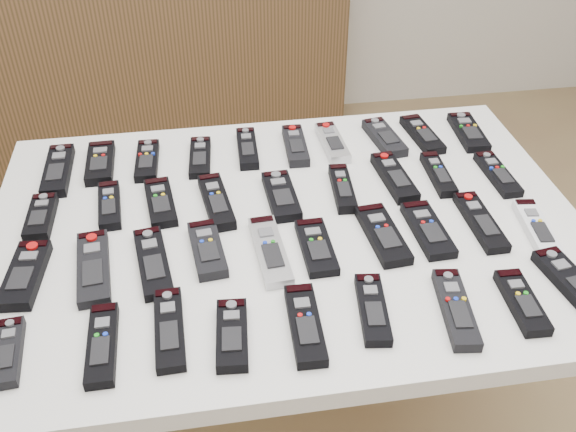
{
  "coord_description": "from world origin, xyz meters",
  "views": [
    {
      "loc": [
        -0.23,
        -1.01,
        1.62
      ],
      "look_at": [
        -0.06,
        0.04,
        0.8
      ],
      "focal_mm": 40.0,
      "sensor_mm": 36.0,
      "label": 1
    }
  ],
  "objects": [
    {
      "name": "remote_37",
      "position": [
        0.43,
        -0.24,
        0.79
      ],
      "size": [
        0.08,
        0.19,
        0.02
      ],
      "primitive_type": "cube",
      "rotation": [
        0.0,
        0.0,
        0.14
      ],
      "color": "black",
      "rests_on": "table"
    },
    {
      "name": "remote_15",
      "position": [
        0.08,
        0.13,
        0.79
      ],
      "size": [
        0.05,
        0.17,
        0.02
      ],
      "primitive_type": "cube",
      "rotation": [
        0.0,
        0.0,
        -0.07
      ],
      "color": "black",
      "rests_on": "table"
    },
    {
      "name": "remote_17",
      "position": [
        0.31,
        0.15,
        0.79
      ],
      "size": [
        0.05,
        0.17,
        0.02
      ],
      "primitive_type": "cube",
      "rotation": [
        0.0,
        0.0,
        -0.04
      ],
      "color": "black",
      "rests_on": "table"
    },
    {
      "name": "remote_12",
      "position": [
        -0.33,
        0.14,
        0.79
      ],
      "size": [
        0.07,
        0.17,
        0.02
      ],
      "primitive_type": "cube",
      "rotation": [
        0.0,
        0.0,
        0.12
      ],
      "color": "black",
      "rests_on": "table"
    },
    {
      "name": "remote_5",
      "position": [
        0.0,
        0.33,
        0.79
      ],
      "size": [
        0.06,
        0.17,
        0.02
      ],
      "primitive_type": "cube",
      "rotation": [
        0.0,
        0.0,
        -0.04
      ],
      "color": "black",
      "rests_on": "table"
    },
    {
      "name": "remote_29",
      "position": [
        -0.58,
        -0.25,
        0.79
      ],
      "size": [
        0.05,
        0.15,
        0.02
      ],
      "primitive_type": "cube",
      "rotation": [
        0.0,
        0.0,
        0.08
      ],
      "color": "black",
      "rests_on": "table"
    },
    {
      "name": "remote_24",
      "position": [
        -0.02,
        -0.06,
        0.79
      ],
      "size": [
        0.06,
        0.16,
        0.02
      ],
      "primitive_type": "cube",
      "rotation": [
        0.0,
        0.0,
        0.02
      ],
      "color": "black",
      "rests_on": "table"
    },
    {
      "name": "remote_8",
      "position": [
        0.33,
        0.33,
        0.79
      ],
      "size": [
        0.07,
        0.18,
        0.02
      ],
      "primitive_type": "cube",
      "rotation": [
        0.0,
        0.0,
        0.1
      ],
      "color": "black",
      "rests_on": "table"
    },
    {
      "name": "remote_14",
      "position": [
        -0.06,
        0.12,
        0.79
      ],
      "size": [
        0.07,
        0.17,
        0.02
      ],
      "primitive_type": "cube",
      "rotation": [
        0.0,
        0.0,
        0.04
      ],
      "color": "black",
      "rests_on": "table"
    },
    {
      "name": "remote_36",
      "position": [
        0.32,
        -0.27,
        0.79
      ],
      "size": [
        0.06,
        0.16,
        0.02
      ],
      "primitive_type": "cube",
      "rotation": [
        0.0,
        0.0,
        -0.05
      ],
      "color": "black",
      "rests_on": "table"
    },
    {
      "name": "remote_21",
      "position": [
        -0.34,
        -0.05,
        0.79
      ],
      "size": [
        0.08,
        0.2,
        0.02
      ],
      "primitive_type": "cube",
      "rotation": [
        0.0,
        0.0,
        0.13
      ],
      "color": "black",
      "rests_on": "table"
    },
    {
      "name": "sideboard",
      "position": [
        -0.43,
        1.78,
        0.45
      ],
      "size": [
        1.85,
        0.68,
        0.9
      ],
      "primitive_type": "cube",
      "rotation": [
        0.0,
        0.0,
        0.17
      ],
      "color": "#43321A",
      "rests_on": "ground"
    },
    {
      "name": "remote_25",
      "position": [
        0.12,
        -0.04,
        0.79
      ],
      "size": [
        0.08,
        0.19,
        0.02
      ],
      "primitive_type": "cube",
      "rotation": [
        0.0,
        0.0,
        0.08
      ],
      "color": "black",
      "rests_on": "table"
    },
    {
      "name": "remote_32",
      "position": [
        -0.21,
        -0.27,
        0.79
      ],
      "size": [
        0.06,
        0.15,
        0.02
      ],
      "primitive_type": "cube",
      "rotation": [
        0.0,
        0.0,
        -0.08
      ],
      "color": "black",
      "rests_on": "table"
    },
    {
      "name": "remote_19",
      "position": [
        -0.58,
        -0.06,
        0.79
      ],
      "size": [
        0.08,
        0.18,
        0.02
      ],
      "primitive_type": "cube",
      "rotation": [
        0.0,
        0.0,
        -0.09
      ],
      "color": "black",
      "rests_on": "table"
    },
    {
      "name": "remote_35",
      "position": [
        0.19,
        -0.27,
        0.79
      ],
      "size": [
        0.07,
        0.19,
        0.02
      ],
      "primitive_type": "cube",
      "rotation": [
        0.0,
        0.0,
        -0.13
      ],
      "color": "black",
      "rests_on": "table"
    },
    {
      "name": "remote_6",
      "position": [
        0.1,
        0.33,
        0.79
      ],
      "size": [
        0.06,
        0.17,
        0.02
      ],
      "primitive_type": "cube",
      "rotation": [
        0.0,
        0.0,
        0.05
      ],
      "color": "#B7B7BC",
      "rests_on": "table"
    },
    {
      "name": "remote_2",
      "position": [
        -0.36,
        0.32,
        0.79
      ],
      "size": [
        0.06,
        0.16,
        0.02
      ],
      "primitive_type": "cube",
      "rotation": [
        0.0,
        0.0,
        -0.04
      ],
      "color": "black",
      "rests_on": "table"
    },
    {
      "name": "remote_28",
      "position": [
        0.44,
        -0.07,
        0.79
      ],
      "size": [
        0.07,
        0.19,
        0.02
      ],
      "primitive_type": "cube",
      "rotation": [
        0.0,
        0.0,
        -0.12
      ],
      "color": "silver",
      "rests_on": "table"
    },
    {
      "name": "remote_1",
      "position": [
        -0.47,
        0.32,
        0.79
      ],
      "size": [
        0.06,
        0.17,
        0.02
      ],
      "primitive_type": "cube",
      "rotation": [
        0.0,
        0.0,
        0.01
      ],
      "color": "black",
      "rests_on": "table"
    },
    {
      "name": "remote_22",
      "position": [
        -0.23,
        -0.03,
        0.79
      ],
      "size": [
        0.07,
        0.17,
        0.02
      ],
      "primitive_type": "cube",
      "rotation": [
        0.0,
        0.0,
        0.1
      ],
      "color": "black",
      "rests_on": "table"
    },
    {
      "name": "remote_16",
      "position": [
        0.2,
        0.15,
        0.79
      ],
      "size": [
        0.07,
        0.19,
        0.02
      ],
      "primitive_type": "cube",
      "rotation": [
        0.0,
        0.0,
        0.07
      ],
      "color": "black",
      "rests_on": "table"
    },
    {
      "name": "remote_31",
      "position": [
        -0.31,
        -0.23,
        0.79
      ],
      "size": [
        0.05,
        0.18,
        0.02
      ],
      "primitive_type": "cube",
      "rotation": [
        0.0,
        0.0,
        0.03
      ],
      "color": "black",
      "rests_on": "table"
    },
    {
      "name": "remote_26",
      "position": [
        0.22,
        -0.04,
        0.79
      ],
      "size": [
        0.07,
        0.18,
        0.02
      ],
      "primitive_type": "cube",
      "rotation": [
        0.0,
        0.0,
        0.04
      ],
      "color": "black",
      "rests_on": "table"
    },
    {
      "name": "remote_18",
      "position": [
        0.45,
        0.13,
        0.79
      ],
      "size": [
        0.05,
        0.17,
        0.02
      ],
      "primitive_type": "cube",
      "rotation": [
        0.0,
        0.0,
        0.02
      ],
      "color": "black",
      "rests_on": "table"
    },
    {
      "name": "remote_9",
      "position": [
        0.45,
        0.33,
        0.79
      ],
      "size": [
        0.07,
        0.18,
        0.02
      ],
      "primitive_type": "cube",
      "rotation": [
        0.0,
        0.0,
        -0.06
      ],
      "color": "black",
      "rests_on": "table"
    },
    {
      "name": "remote_27",
      "position": [
        0.34,
        -0.03,
        0.79
      ],
      "size": [
        0.05,
        0.19,
        0.02
      ],
      "primitive_type": "cube",
      "rotation": [
        0.0,
        0.0,
        0.0
      ],
      "color": "black",
      "rests_on": "table"
    },
    {
      "name": "remote_34",
      "position": [
        0.05,
        -0.24,
        0.79
      ],
      "size": [
        0.07,
        0.17,
        0.02
      ],
      "primitive_type": "cube",
      "rotation": [
        0.0,
        0.0,
        -0.13
      ],
      "color": "black",
      "rests_on": "table"
    },
    {
      "name": "remote_0",
      "position": [
        -0.56,
        0.3,
        0.79
      ],
      "size": [
        0.06,
        0.2,
        0.02
      ],
      "primitive_type": "cube",
      "rotation": [
        0.0,
        0.0,
        0.01
      ],
      "color": "black",
      "rests_on": "table"
    },
    {
      "name": "remote_30",
      "position": [
        -0.42,
        -0.25,
        0.79
      ],
      "size": [
        0.05,
        0.17,
        0.02
      ],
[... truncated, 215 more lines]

